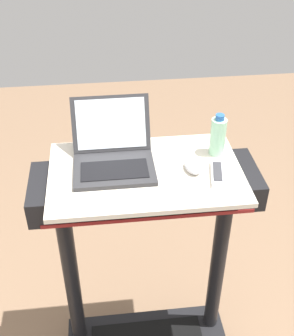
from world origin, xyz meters
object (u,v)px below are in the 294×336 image
(water_bottle, at_px, (218,136))
(computer_mouse, at_px, (193,166))
(laptop, at_px, (113,154))
(tv_remote, at_px, (217,173))

(water_bottle, bearing_deg, computer_mouse, -138.58)
(laptop, height_order, computer_mouse, laptop)
(laptop, height_order, tv_remote, laptop)
(laptop, height_order, water_bottle, laptop)
(laptop, relative_size, tv_remote, 1.95)
(computer_mouse, bearing_deg, water_bottle, 34.06)
(laptop, xyz_separation_m, computer_mouse, (0.30, -0.08, -0.03))
(computer_mouse, relative_size, tv_remote, 0.60)
(laptop, bearing_deg, tv_remote, -18.79)
(laptop, relative_size, water_bottle, 1.83)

